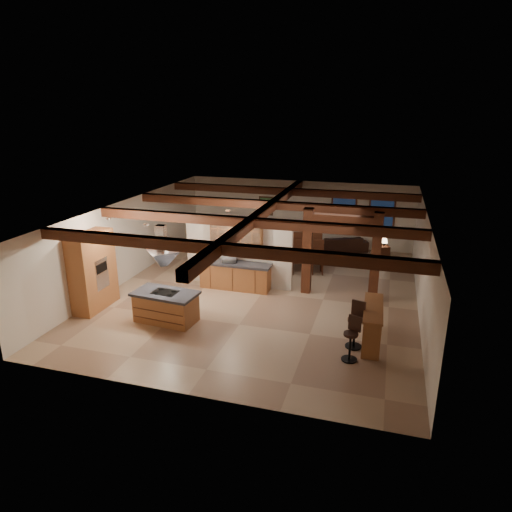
{
  "coord_description": "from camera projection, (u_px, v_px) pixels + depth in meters",
  "views": [
    {
      "loc": [
        3.84,
        -13.76,
        6.0
      ],
      "look_at": [
        -0.37,
        0.5,
        1.12
      ],
      "focal_mm": 32.0,
      "sensor_mm": 36.0,
      "label": 1
    }
  ],
  "objects": [
    {
      "name": "ground",
      "position": [
        262.0,
        293.0,
        15.44
      ],
      "size": [
        12.0,
        12.0,
        0.0
      ],
      "primitive_type": "plane",
      "color": "tan",
      "rests_on": "ground"
    },
    {
      "name": "room_walls",
      "position": [
        263.0,
        242.0,
        14.88
      ],
      "size": [
        12.0,
        12.0,
        12.0
      ],
      "color": "beige",
      "rests_on": "ground"
    },
    {
      "name": "ceiling_beams",
      "position": [
        263.0,
        213.0,
        14.58
      ],
      "size": [
        10.0,
        12.0,
        0.28
      ],
      "color": "#3F180F",
      "rests_on": "room_walls"
    },
    {
      "name": "timber_posts",
      "position": [
        341.0,
        245.0,
        14.67
      ],
      "size": [
        2.5,
        0.3,
        2.9
      ],
      "color": "#3F180F",
      "rests_on": "ground"
    },
    {
      "name": "partition_wall",
      "position": [
        239.0,
        255.0,
        15.82
      ],
      "size": [
        3.8,
        0.18,
        2.2
      ],
      "primitive_type": "cube",
      "color": "beige",
      "rests_on": "ground"
    },
    {
      "name": "pantry_cabinet",
      "position": [
        93.0,
        271.0,
        13.95
      ],
      "size": [
        0.67,
        1.6,
        2.4
      ],
      "color": "brown",
      "rests_on": "ground"
    },
    {
      "name": "back_counter",
      "position": [
        235.0,
        275.0,
        15.66
      ],
      "size": [
        2.5,
        0.66,
        0.94
      ],
      "color": "brown",
      "rests_on": "ground"
    },
    {
      "name": "upper_display_cabinet",
      "position": [
        237.0,
        235.0,
        15.41
      ],
      "size": [
        1.8,
        0.36,
        0.95
      ],
      "color": "brown",
      "rests_on": "partition_wall"
    },
    {
      "name": "range_hood",
      "position": [
        163.0,
        264.0,
        12.85
      ],
      "size": [
        1.1,
        1.1,
        1.4
      ],
      "color": "silver",
      "rests_on": "room_walls"
    },
    {
      "name": "back_windows",
      "position": [
        362.0,
        216.0,
        19.62
      ],
      "size": [
        2.7,
        0.07,
        1.7
      ],
      "color": "#3F180F",
      "rests_on": "room_walls"
    },
    {
      "name": "framed_art",
      "position": [
        266.0,
        206.0,
        20.72
      ],
      "size": [
        0.65,
        0.05,
        0.85
      ],
      "color": "#3F180F",
      "rests_on": "room_walls"
    },
    {
      "name": "recessed_cans",
      "position": [
        163.0,
        218.0,
        13.46
      ],
      "size": [
        3.16,
        2.46,
        0.03
      ],
      "color": "silver",
      "rests_on": "room_walls"
    },
    {
      "name": "kitchen_island",
      "position": [
        166.0,
        306.0,
        13.26
      ],
      "size": [
        1.94,
        1.15,
        0.92
      ],
      "color": "brown",
      "rests_on": "ground"
    },
    {
      "name": "dining_table",
      "position": [
        298.0,
        258.0,
        17.85
      ],
      "size": [
        2.16,
        1.41,
        0.71
      ],
      "primitive_type": "imported",
      "rotation": [
        0.0,
        0.0,
        0.15
      ],
      "color": "#3B1C0E",
      "rests_on": "ground"
    },
    {
      "name": "sofa",
      "position": [
        341.0,
        244.0,
        19.81
      ],
      "size": [
        2.39,
        1.72,
        0.65
      ],
      "primitive_type": "imported",
      "rotation": [
        0.0,
        0.0,
        3.57
      ],
      "color": "black",
      "rests_on": "ground"
    },
    {
      "name": "microwave",
      "position": [
        230.0,
        258.0,
        15.52
      ],
      "size": [
        0.53,
        0.4,
        0.27
      ],
      "primitive_type": "imported",
      "rotation": [
        0.0,
        0.0,
        3.3
      ],
      "color": "silver",
      "rests_on": "back_counter"
    },
    {
      "name": "bar_counter",
      "position": [
        373.0,
        319.0,
        11.97
      ],
      "size": [
        0.54,
        1.97,
        1.03
      ],
      "color": "brown",
      "rests_on": "ground"
    },
    {
      "name": "side_table",
      "position": [
        383.0,
        252.0,
        18.84
      ],
      "size": [
        0.55,
        0.55,
        0.54
      ],
      "primitive_type": "cube",
      "rotation": [
        0.0,
        0.0,
        0.33
      ],
      "color": "#3F180F",
      "rests_on": "ground"
    },
    {
      "name": "table_lamp",
      "position": [
        384.0,
        241.0,
        18.68
      ],
      "size": [
        0.27,
        0.27,
        0.32
      ],
      "color": "black",
      "rests_on": "side_table"
    },
    {
      "name": "bar_stool_a",
      "position": [
        351.0,
        339.0,
        11.18
      ],
      "size": [
        0.43,
        0.44,
        1.14
      ],
      "color": "black",
      "rests_on": "ground"
    },
    {
      "name": "bar_stool_b",
      "position": [
        356.0,
        325.0,
        11.79
      ],
      "size": [
        0.45,
        0.47,
        1.24
      ],
      "color": "black",
      "rests_on": "ground"
    },
    {
      "name": "dining_chairs",
      "position": [
        298.0,
        251.0,
        17.76
      ],
      "size": [
        2.29,
        2.29,
        1.27
      ],
      "color": "#3F180F",
      "rests_on": "ground"
    }
  ]
}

